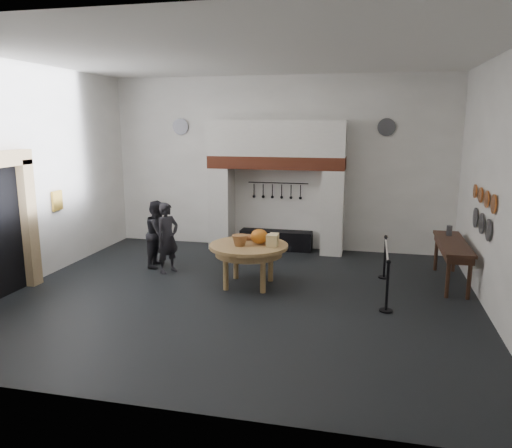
% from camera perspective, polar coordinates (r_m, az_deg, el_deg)
% --- Properties ---
extents(floor, '(9.00, 8.00, 0.02)m').
position_cam_1_polar(floor, '(9.85, -1.80, -8.19)').
color(floor, black).
rests_on(floor, ground).
extents(ceiling, '(9.00, 8.00, 0.02)m').
position_cam_1_polar(ceiling, '(9.33, -1.99, 18.78)').
color(ceiling, silver).
rests_on(ceiling, wall_back).
extents(wall_back, '(9.00, 0.02, 4.50)m').
position_cam_1_polar(wall_back, '(13.21, 2.61, 6.91)').
color(wall_back, white).
rests_on(wall_back, floor).
extents(wall_front, '(9.00, 0.02, 4.50)m').
position_cam_1_polar(wall_front, '(5.60, -12.48, 0.14)').
color(wall_front, white).
rests_on(wall_front, floor).
extents(wall_left, '(0.02, 8.00, 4.50)m').
position_cam_1_polar(wall_left, '(11.35, -24.52, 5.09)').
color(wall_left, white).
rests_on(wall_left, floor).
extents(wall_right, '(0.02, 8.00, 4.50)m').
position_cam_1_polar(wall_right, '(9.26, 26.19, 3.69)').
color(wall_right, white).
rests_on(wall_right, floor).
extents(chimney_pier_left, '(0.55, 0.70, 2.15)m').
position_cam_1_polar(chimney_pier_left, '(13.37, -3.94, 1.87)').
color(chimney_pier_left, silver).
rests_on(chimney_pier_left, floor).
extents(chimney_pier_right, '(0.55, 0.70, 2.15)m').
position_cam_1_polar(chimney_pier_right, '(12.83, 8.77, 1.35)').
color(chimney_pier_right, silver).
rests_on(chimney_pier_right, floor).
extents(hearth_brick_band, '(3.50, 0.72, 0.32)m').
position_cam_1_polar(hearth_brick_band, '(12.86, 2.33, 7.05)').
color(hearth_brick_band, '#9E442B').
rests_on(hearth_brick_band, chimney_pier_left).
extents(chimney_hood, '(3.50, 0.70, 0.90)m').
position_cam_1_polar(chimney_hood, '(12.83, 2.35, 9.77)').
color(chimney_hood, silver).
rests_on(chimney_hood, hearth_brick_band).
extents(iron_range, '(1.90, 0.45, 0.50)m').
position_cam_1_polar(iron_range, '(13.26, 2.31, -1.84)').
color(iron_range, black).
rests_on(iron_range, floor).
extents(utensil_rail, '(1.60, 0.02, 0.02)m').
position_cam_1_polar(utensil_rail, '(13.18, 2.53, 4.71)').
color(utensil_rail, black).
rests_on(utensil_rail, wall_back).
extents(door_recess, '(0.04, 1.10, 2.50)m').
position_cam_1_polar(door_recess, '(10.71, -27.16, -0.91)').
color(door_recess, black).
rests_on(door_recess, floor).
extents(door_jamb_far, '(0.22, 0.30, 2.60)m').
position_cam_1_polar(door_jamb_far, '(11.17, -24.54, 0.06)').
color(door_jamb_far, tan).
rests_on(door_jamb_far, floor).
extents(wall_plaque, '(0.05, 0.34, 0.44)m').
position_cam_1_polar(wall_plaque, '(12.04, -21.77, 2.50)').
color(wall_plaque, gold).
rests_on(wall_plaque, wall_left).
extents(work_table, '(1.68, 1.68, 0.07)m').
position_cam_1_polar(work_table, '(10.21, -0.84, -2.53)').
color(work_table, '#AB8450').
rests_on(work_table, floor).
extents(pumpkin, '(0.36, 0.36, 0.31)m').
position_cam_1_polar(pumpkin, '(10.21, 0.38, -1.43)').
color(pumpkin, orange).
rests_on(pumpkin, work_table).
extents(cheese_block_big, '(0.22, 0.22, 0.24)m').
position_cam_1_polar(cheese_block_big, '(10.02, 1.87, -1.90)').
color(cheese_block_big, '#E0C786').
rests_on(cheese_block_big, work_table).
extents(cheese_block_small, '(0.18, 0.18, 0.20)m').
position_cam_1_polar(cheese_block_small, '(10.31, 2.08, -1.62)').
color(cheese_block_small, '#F2D190').
rests_on(cheese_block_small, work_table).
extents(wicker_basket, '(0.33, 0.33, 0.22)m').
position_cam_1_polar(wicker_basket, '(10.07, -1.88, -1.89)').
color(wicker_basket, olive).
rests_on(wicker_basket, work_table).
extents(bread_loaf, '(0.31, 0.18, 0.13)m').
position_cam_1_polar(bread_loaf, '(10.54, -0.91, -1.52)').
color(bread_loaf, '#956235').
rests_on(bread_loaf, work_table).
extents(visitor_near, '(0.61, 0.69, 1.58)m').
position_cam_1_polar(visitor_near, '(11.31, -10.07, -1.55)').
color(visitor_near, black).
rests_on(visitor_near, floor).
extents(visitor_far, '(0.63, 0.78, 1.55)m').
position_cam_1_polar(visitor_far, '(11.83, -11.10, -1.08)').
color(visitor_far, black).
rests_on(visitor_far, floor).
extents(side_table, '(0.55, 2.20, 0.06)m').
position_cam_1_polar(side_table, '(11.09, 21.59, -2.06)').
color(side_table, '#3C2116').
rests_on(side_table, floor).
extents(pewter_jug, '(0.12, 0.12, 0.22)m').
position_cam_1_polar(pewter_jug, '(11.64, 21.23, -0.70)').
color(pewter_jug, '#46454A').
rests_on(pewter_jug, side_table).
extents(copper_pan_a, '(0.03, 0.34, 0.34)m').
position_cam_1_polar(copper_pan_a, '(9.48, 25.53, 2.07)').
color(copper_pan_a, '#C6662D').
rests_on(copper_pan_a, wall_right).
extents(copper_pan_b, '(0.03, 0.32, 0.32)m').
position_cam_1_polar(copper_pan_b, '(10.01, 24.87, 2.58)').
color(copper_pan_b, '#C6662D').
rests_on(copper_pan_b, wall_right).
extents(copper_pan_c, '(0.03, 0.30, 0.30)m').
position_cam_1_polar(copper_pan_c, '(10.55, 24.29, 3.04)').
color(copper_pan_c, '#C6662D').
rests_on(copper_pan_c, wall_right).
extents(copper_pan_d, '(0.03, 0.28, 0.28)m').
position_cam_1_polar(copper_pan_d, '(11.08, 23.76, 3.46)').
color(copper_pan_d, '#C6662D').
rests_on(copper_pan_d, wall_right).
extents(pewter_plate_left, '(0.03, 0.40, 0.40)m').
position_cam_1_polar(pewter_plate_left, '(9.76, 25.03, -0.63)').
color(pewter_plate_left, '#4C4C51').
rests_on(pewter_plate_left, wall_right).
extents(pewter_plate_mid, '(0.03, 0.40, 0.40)m').
position_cam_1_polar(pewter_plate_mid, '(10.34, 24.37, 0.06)').
color(pewter_plate_mid, '#4C4C51').
rests_on(pewter_plate_mid, wall_right).
extents(pewter_plate_right, '(0.03, 0.40, 0.40)m').
position_cam_1_polar(pewter_plate_right, '(10.91, 23.78, 0.68)').
color(pewter_plate_right, '#4C4C51').
rests_on(pewter_plate_right, wall_right).
extents(pewter_plate_back_left, '(0.44, 0.03, 0.44)m').
position_cam_1_polar(pewter_plate_back_left, '(13.88, -8.62, 10.95)').
color(pewter_plate_back_left, '#4C4C51').
rests_on(pewter_plate_back_left, wall_back).
extents(pewter_plate_back_right, '(0.44, 0.03, 0.44)m').
position_cam_1_polar(pewter_plate_back_right, '(12.91, 14.69, 10.66)').
color(pewter_plate_back_right, '#4C4C51').
rests_on(pewter_plate_back_right, wall_back).
extents(barrier_post_near, '(0.05, 0.05, 0.90)m').
position_cam_1_polar(barrier_post_near, '(9.22, 14.77, -7.03)').
color(barrier_post_near, black).
rests_on(barrier_post_near, floor).
extents(barrier_post_far, '(0.05, 0.05, 0.90)m').
position_cam_1_polar(barrier_post_far, '(11.13, 14.51, -3.78)').
color(barrier_post_far, black).
rests_on(barrier_post_far, floor).
extents(barrier_rope, '(0.04, 2.00, 0.04)m').
position_cam_1_polar(barrier_rope, '(10.06, 14.75, -3.07)').
color(barrier_rope, silver).
rests_on(barrier_rope, barrier_post_near).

